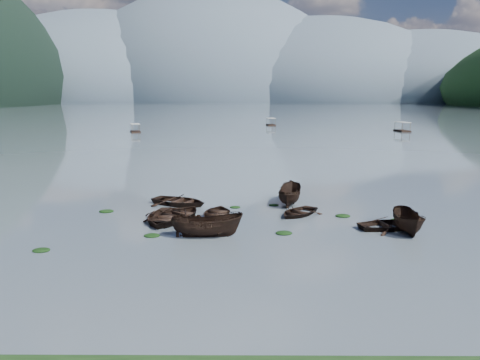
{
  "coord_description": "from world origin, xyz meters",
  "views": [
    {
      "loc": [
        0.22,
        -25.11,
        8.53
      ],
      "look_at": [
        0.0,
        12.0,
        2.0
      ],
      "focal_mm": 35.0,
      "sensor_mm": 36.0,
      "label": 1
    }
  ],
  "objects_px": {
    "rowboat_3": "(218,216)",
    "pontoon_centre": "(271,125)",
    "pontoon_left": "(136,132)",
    "rowboat_0": "(164,221)"
  },
  "relations": [
    {
      "from": "rowboat_0",
      "to": "pontoon_left",
      "type": "relative_size",
      "value": 0.92
    },
    {
      "from": "rowboat_3",
      "to": "pontoon_centre",
      "type": "relative_size",
      "value": 0.72
    },
    {
      "from": "pontoon_left",
      "to": "pontoon_centre",
      "type": "height_order",
      "value": "pontoon_centre"
    },
    {
      "from": "rowboat_0",
      "to": "pontoon_left",
      "type": "xyz_separation_m",
      "value": [
        -21.54,
        86.29,
        0.0
      ]
    },
    {
      "from": "rowboat_3",
      "to": "pontoon_left",
      "type": "height_order",
      "value": "pontoon_left"
    },
    {
      "from": "pontoon_left",
      "to": "rowboat_3",
      "type": "bearing_deg",
      "value": -90.51
    },
    {
      "from": "rowboat_0",
      "to": "rowboat_3",
      "type": "bearing_deg",
      "value": 23.35
    },
    {
      "from": "rowboat_0",
      "to": "rowboat_3",
      "type": "height_order",
      "value": "rowboat_0"
    },
    {
      "from": "rowboat_3",
      "to": "pontoon_left",
      "type": "distance_m",
      "value": 88.55
    },
    {
      "from": "rowboat_3",
      "to": "pontoon_centre",
      "type": "xyz_separation_m",
      "value": [
        10.68,
        114.66,
        0.0
      ]
    }
  ]
}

